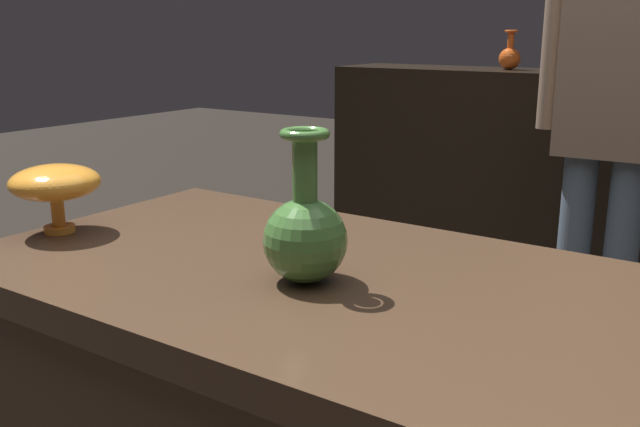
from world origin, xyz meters
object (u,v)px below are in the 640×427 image
at_px(shelf_vase_left, 510,56).
at_px(visitor_center_back, 611,112).
at_px(vase_centerpiece, 305,233).
at_px(vase_tall_behind, 55,184).
at_px(shelf_vase_center, 638,54).

height_order(shelf_vase_left, visitor_center_back, visitor_center_back).
relative_size(shelf_vase_left, visitor_center_back, 0.11).
distance_m(vase_centerpiece, shelf_vase_left, 2.30).
bearing_deg(vase_tall_behind, shelf_vase_left, 89.34).
xyz_separation_m(shelf_vase_left, shelf_vase_center, (0.52, -0.03, 0.02)).
distance_m(shelf_vase_left, visitor_center_back, 0.89).
relative_size(vase_tall_behind, shelf_vase_left, 0.96).
distance_m(shelf_vase_left, shelf_vase_center, 0.52).
bearing_deg(vase_centerpiece, shelf_vase_center, 89.51).
height_order(vase_centerpiece, visitor_center_back, visitor_center_back).
bearing_deg(shelf_vase_left, shelf_vase_center, -3.06).
relative_size(vase_centerpiece, visitor_center_back, 0.15).
height_order(shelf_vase_left, shelf_vase_center, shelf_vase_left).
bearing_deg(shelf_vase_left, vase_tall_behind, -90.66).
relative_size(vase_centerpiece, shelf_vase_center, 1.58).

